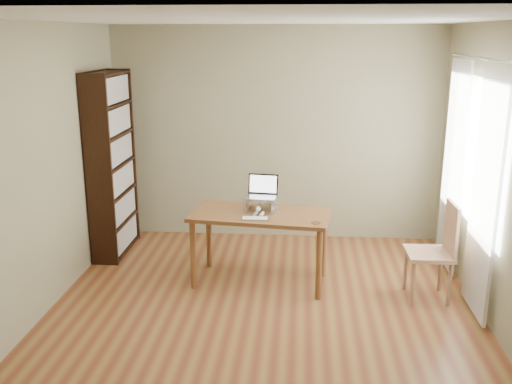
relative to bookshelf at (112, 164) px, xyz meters
name	(u,v)px	position (x,y,z in m)	size (l,w,h in m)	color
room	(266,179)	(1.86, -1.54, 0.25)	(4.04, 4.54, 2.64)	brown
bookshelf	(112,164)	(0.00, 0.00, 0.00)	(0.30, 0.90, 2.10)	black
curtains	(468,176)	(3.75, -0.75, 0.12)	(0.03, 1.90, 2.25)	white
desk	(260,222)	(1.76, -0.74, -0.40)	(1.45, 0.85, 0.75)	brown
laptop_stand	(261,203)	(1.76, -0.66, -0.22)	(0.32, 0.25, 0.13)	silver
laptop	(261,191)	(1.76, -0.61, -0.11)	(0.33, 0.29, 0.22)	silver
keyboard	(255,219)	(1.72, -0.96, -0.29)	(0.27, 0.12, 0.02)	silver
coaster	(316,223)	(2.31, -1.02, -0.30)	(0.09, 0.09, 0.01)	#522C1C
cat	(263,203)	(1.77, -0.63, -0.23)	(0.26, 0.49, 0.16)	#494139
chair	(437,248)	(3.47, -0.98, -0.53)	(0.43, 0.43, 0.96)	tan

